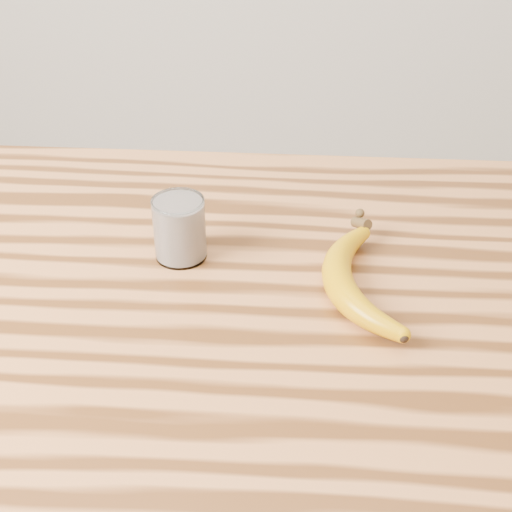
{
  "coord_description": "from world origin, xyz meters",
  "views": [
    {
      "loc": [
        0.18,
        -0.76,
        1.48
      ],
      "look_at": [
        0.12,
        0.03,
        0.93
      ],
      "focal_mm": 50.0,
      "sensor_mm": 36.0,
      "label": 1
    }
  ],
  "objects": [
    {
      "name": "banana",
      "position": [
        0.23,
        -0.01,
        0.92
      ],
      "size": [
        0.17,
        0.35,
        0.04
      ],
      "primitive_type": null,
      "rotation": [
        0.0,
        0.0,
        0.15
      ],
      "color": "#C68A03",
      "rests_on": "table"
    },
    {
      "name": "smoothie_glass",
      "position": [
        0.01,
        0.07,
        0.95
      ],
      "size": [
        0.07,
        0.07,
        0.09
      ],
      "color": "white",
      "rests_on": "table"
    },
    {
      "name": "table",
      "position": [
        0.0,
        0.0,
        0.77
      ],
      "size": [
        1.2,
        0.8,
        0.9
      ],
      "color": "#B8713C",
      "rests_on": "ground"
    }
  ]
}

